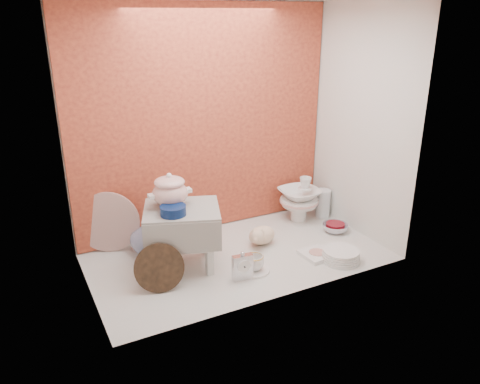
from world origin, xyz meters
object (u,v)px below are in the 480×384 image
object	(u,v)px
floral_platter	(108,222)
mantel_clock	(243,266)
plush_pig	(262,235)
crystal_bowl	(335,228)
step_stool	(183,237)
dinner_plate_stack	(341,255)
porcelain_tower	(299,199)
gold_rim_teacup	(254,262)
soup_tureen	(170,190)
blue_white_vase	(149,235)

from	to	relation	value
floral_platter	mantel_clock	distance (m)	0.92
plush_pig	crystal_bowl	xyz separation A→B (m)	(0.55, -0.07, -0.04)
step_stool	mantel_clock	distance (m)	0.40
mantel_clock	dinner_plate_stack	world-z (taller)	mantel_clock
porcelain_tower	gold_rim_teacup	bearing A→B (deg)	-142.46
gold_rim_teacup	crystal_bowl	size ratio (longest dim) A/B	0.64
step_stool	soup_tureen	world-z (taller)	soup_tureen
step_stool	dinner_plate_stack	size ratio (longest dim) A/B	1.81
floral_platter	dinner_plate_stack	size ratio (longest dim) A/B	1.66
blue_white_vase	porcelain_tower	bearing A→B (deg)	-0.58
mantel_clock	porcelain_tower	xyz separation A→B (m)	(0.75, 0.54, 0.08)
mantel_clock	dinner_plate_stack	bearing A→B (deg)	-2.02
floral_platter	crystal_bowl	bearing A→B (deg)	-16.75
floral_platter	dinner_plate_stack	xyz separation A→B (m)	(1.22, -0.78, -0.16)
blue_white_vase	mantel_clock	bearing A→B (deg)	-56.02
soup_tureen	mantel_clock	xyz separation A→B (m)	(0.28, -0.36, -0.39)
step_stool	dinner_plate_stack	world-z (taller)	step_stool
soup_tureen	step_stool	bearing A→B (deg)	-51.49
plush_pig	gold_rim_teacup	bearing A→B (deg)	-145.78
blue_white_vase	floral_platter	bearing A→B (deg)	146.69
blue_white_vase	gold_rim_teacup	xyz separation A→B (m)	(0.47, -0.51, -0.06)
plush_pig	porcelain_tower	xyz separation A→B (m)	(0.44, 0.22, 0.10)
plush_pig	gold_rim_teacup	world-z (taller)	plush_pig
plush_pig	porcelain_tower	size ratio (longest dim) A/B	0.70
blue_white_vase	crystal_bowl	distance (m)	1.27
step_stool	porcelain_tower	distance (m)	1.02
gold_rim_teacup	crystal_bowl	xyz separation A→B (m)	(0.76, 0.21, -0.03)
gold_rim_teacup	porcelain_tower	distance (m)	0.82
floral_platter	plush_pig	size ratio (longest dim) A/B	1.72
floral_platter	porcelain_tower	distance (m)	1.34
soup_tureen	dinner_plate_stack	world-z (taller)	soup_tureen
floral_platter	porcelain_tower	xyz separation A→B (m)	(1.33, -0.15, -0.03)
plush_pig	crystal_bowl	bearing A→B (deg)	-25.44
mantel_clock	gold_rim_teacup	bearing A→B (deg)	30.63
blue_white_vase	soup_tureen	bearing A→B (deg)	-65.34
plush_pig	porcelain_tower	distance (m)	0.50
step_stool	plush_pig	size ratio (longest dim) A/B	1.87
soup_tureen	plush_pig	size ratio (longest dim) A/B	1.07
blue_white_vase	plush_pig	distance (m)	0.72
soup_tureen	crystal_bowl	size ratio (longest dim) A/B	1.36
floral_platter	gold_rim_teacup	world-z (taller)	floral_platter
crystal_bowl	porcelain_tower	size ratio (longest dim) A/B	0.55
crystal_bowl	porcelain_tower	distance (m)	0.33
floral_platter	crystal_bowl	xyz separation A→B (m)	(1.45, -0.44, -0.17)
floral_platter	gold_rim_teacup	size ratio (longest dim) A/B	3.40
step_stool	plush_pig	world-z (taller)	step_stool
porcelain_tower	floral_platter	bearing A→B (deg)	173.52
gold_rim_teacup	porcelain_tower	size ratio (longest dim) A/B	0.36
step_stool	dinner_plate_stack	distance (m)	0.97
mantel_clock	crystal_bowl	distance (m)	0.90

